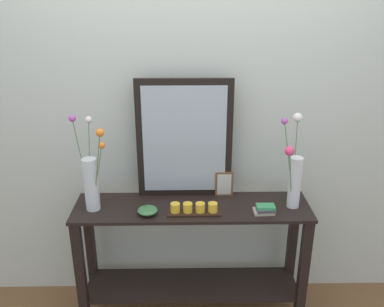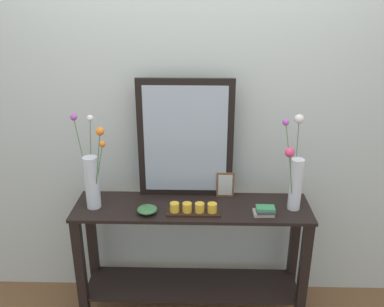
% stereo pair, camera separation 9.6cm
% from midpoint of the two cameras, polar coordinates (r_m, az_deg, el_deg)
% --- Properties ---
extents(wall_back, '(6.40, 0.08, 2.70)m').
position_cam_midpoint_polar(wall_back, '(2.65, 1.21, 6.27)').
color(wall_back, beige).
rests_on(wall_back, ground).
extents(console_table, '(1.45, 0.37, 0.81)m').
position_cam_midpoint_polar(console_table, '(2.74, 1.03, -13.02)').
color(console_table, black).
rests_on(console_table, ground).
extents(mirror_leaning, '(0.59, 0.03, 0.76)m').
position_cam_midpoint_polar(mirror_leaning, '(2.55, 0.18, 1.92)').
color(mirror_leaning, black).
rests_on(mirror_leaning, console_table).
extents(tall_vase_left, '(0.21, 0.21, 0.58)m').
position_cam_midpoint_polar(tall_vase_left, '(2.53, -12.46, -3.15)').
color(tall_vase_left, silver).
rests_on(tall_vase_left, console_table).
extents(vase_right, '(0.14, 0.22, 0.57)m').
position_cam_midpoint_polar(vase_right, '(2.53, 14.99, -2.96)').
color(vase_right, silver).
rests_on(vase_right, console_table).
extents(candle_tray, '(0.32, 0.09, 0.07)m').
position_cam_midpoint_polar(candle_tray, '(2.48, 1.30, -7.64)').
color(candle_tray, black).
rests_on(candle_tray, console_table).
extents(picture_frame_small, '(0.11, 0.01, 0.16)m').
position_cam_midpoint_polar(picture_frame_small, '(2.66, 5.59, -4.27)').
color(picture_frame_small, brown).
rests_on(picture_frame_small, console_table).
extents(decorative_bowl, '(0.12, 0.12, 0.04)m').
position_cam_midpoint_polar(decorative_bowl, '(2.49, -5.05, -7.65)').
color(decorative_bowl, '#38703D').
rests_on(decorative_bowl, console_table).
extents(book_stack, '(0.13, 0.09, 0.05)m').
position_cam_midpoint_polar(book_stack, '(2.51, 10.99, -7.76)').
color(book_stack, '#B2A893').
rests_on(book_stack, console_table).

